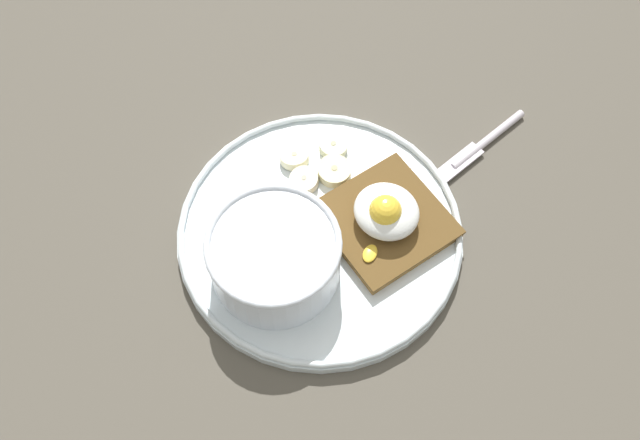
{
  "coord_description": "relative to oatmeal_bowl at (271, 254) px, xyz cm",
  "views": [
    {
      "loc": [
        -21.01,
        21.34,
        59.57
      ],
      "look_at": [
        0.0,
        0.0,
        5.0
      ],
      "focal_mm": 40.0,
      "sensor_mm": 36.0,
      "label": 1
    }
  ],
  "objects": [
    {
      "name": "ground_plane",
      "position": [
        -0.38,
        -5.44,
        -4.71
      ],
      "size": [
        120.0,
        120.0,
        2.0
      ],
      "primitive_type": "cube",
      "color": "#524D42",
      "rests_on": "ground"
    },
    {
      "name": "plate",
      "position": [
        -0.38,
        -5.44,
        -2.91
      ],
      "size": [
        25.73,
        25.73,
        1.6
      ],
      "color": "white",
      "rests_on": "ground_plane"
    },
    {
      "name": "oatmeal_bowl",
      "position": [
        0.0,
        0.0,
        0.0
      ],
      "size": [
        11.34,
        11.34,
        5.38
      ],
      "color": "white",
      "rests_on": "plate"
    },
    {
      "name": "toast_slice",
      "position": [
        -4.07,
        -9.98,
        -2.06
      ],
      "size": [
        11.96,
        11.96,
        1.16
      ],
      "color": "brown",
      "rests_on": "plate"
    },
    {
      "name": "poached_egg",
      "position": [
        -4.12,
        -9.85,
        -0.13
      ],
      "size": [
        5.91,
        7.44,
        3.58
      ],
      "color": "white",
      "rests_on": "toast_slice"
    },
    {
      "name": "banana_slice_front",
      "position": [
        4.96,
        -12.69,
        -2.25
      ],
      "size": [
        3.77,
        3.76,
        0.99
      ],
      "color": "beige",
      "rests_on": "plate"
    },
    {
      "name": "banana_slice_left",
      "position": [
        2.88,
        -10.65,
        -2.15
      ],
      "size": [
        4.13,
        4.11,
        1.19
      ],
      "color": "beige",
      "rests_on": "plate"
    },
    {
      "name": "banana_slice_back",
      "position": [
        6.7,
        -9.17,
        -2.17
      ],
      "size": [
        3.76,
        3.72,
        1.22
      ],
      "color": "#FBF0BB",
      "rests_on": "plate"
    },
    {
      "name": "banana_slice_right",
      "position": [
        4.17,
        -7.96,
        -2.15
      ],
      "size": [
        2.82,
        2.92,
        1.28
      ],
      "color": "#F1E7C8",
      "rests_on": "plate"
    },
    {
      "name": "knife",
      "position": [
        -4.66,
        -22.66,
        -3.31
      ],
      "size": [
        2.22,
        13.37,
        0.8
      ],
      "color": "silver",
      "rests_on": "ground_plane"
    }
  ]
}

